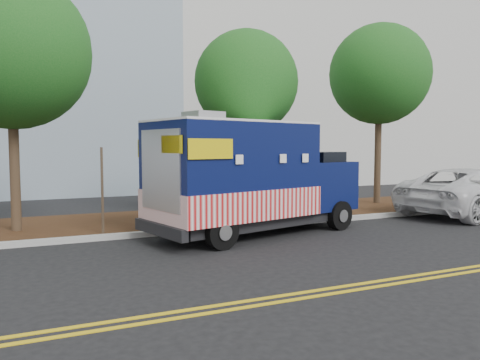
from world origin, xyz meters
name	(u,v)px	position (x,y,z in m)	size (l,w,h in m)	color
ground	(251,239)	(0.00, 0.00, 0.00)	(120.00, 120.00, 0.00)	black
curb	(230,227)	(0.00, 1.40, 0.07)	(120.00, 0.18, 0.15)	#9E9E99
mulch_strip	(205,217)	(0.00, 3.50, 0.07)	(120.00, 4.00, 0.15)	black
centerline_near	(361,284)	(0.00, -4.45, 0.01)	(120.00, 0.10, 0.01)	gold
centerline_far	(370,288)	(0.00, -4.70, 0.01)	(120.00, 0.10, 0.01)	gold
tree_a	(11,51)	(-5.61, 2.95, 4.92)	(4.14, 4.14, 7.01)	#38281C
tree_b	(246,83)	(1.21, 2.87, 4.47)	(3.34, 3.34, 6.16)	#38281C
tree_c	(379,75)	(7.48, 3.83, 5.25)	(3.94, 3.94, 7.23)	#38281C
sign_post	(102,193)	(-3.54, 1.57, 1.20)	(0.06, 0.06, 2.40)	#473828
food_truck	(248,181)	(0.16, 0.51, 1.49)	(6.58, 3.68, 3.28)	black
white_car	(471,192)	(8.96, 0.66, 0.82)	(2.74, 5.93, 1.65)	silver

